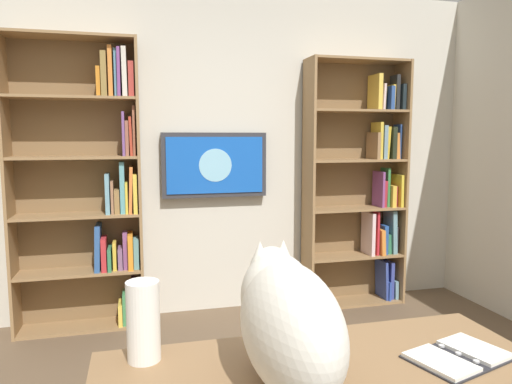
{
  "coord_description": "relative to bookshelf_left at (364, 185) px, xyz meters",
  "views": [
    {
      "loc": [
        0.7,
        1.68,
        1.48
      ],
      "look_at": [
        -0.01,
        -1.08,
        1.14
      ],
      "focal_mm": 33.01,
      "sensor_mm": 36.0,
      "label": 1
    }
  ],
  "objects": [
    {
      "name": "bookshelf_left",
      "position": [
        0.0,
        0.0,
        0.0
      ],
      "size": [
        0.89,
        0.28,
        2.12
      ],
      "color": "#937047",
      "rests_on": "ground"
    },
    {
      "name": "bookshelf_right",
      "position": [
        2.26,
        -0.0,
        0.03
      ],
      "size": [
        0.95,
        0.28,
        2.2
      ],
      "color": "#937047",
      "rests_on": "ground"
    },
    {
      "name": "wall_back",
      "position": [
        1.24,
        -0.17,
        0.3
      ],
      "size": [
        4.52,
        0.06,
        2.7
      ],
      "primitive_type": "cube",
      "color": "beige",
      "rests_on": "ground"
    },
    {
      "name": "paper_towel_roll",
      "position": [
        1.93,
        2.21,
        -0.18
      ],
      "size": [
        0.11,
        0.11,
        0.27
      ],
      "primitive_type": "cylinder",
      "color": "white",
      "rests_on": "desk"
    },
    {
      "name": "wall_mounted_tv",
      "position": [
        1.31,
        -0.08,
        0.19
      ],
      "size": [
        0.86,
        0.07,
        0.53
      ],
      "color": "#333338"
    },
    {
      "name": "cat",
      "position": [
        1.52,
        2.45,
        -0.11
      ],
      "size": [
        0.27,
        0.71,
        0.4
      ],
      "color": "silver",
      "rests_on": "desk"
    },
    {
      "name": "open_binder",
      "position": [
        0.91,
        2.46,
        -0.31
      ],
      "size": [
        0.38,
        0.31,
        0.02
      ],
      "color": "#26262B",
      "rests_on": "desk"
    }
  ]
}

